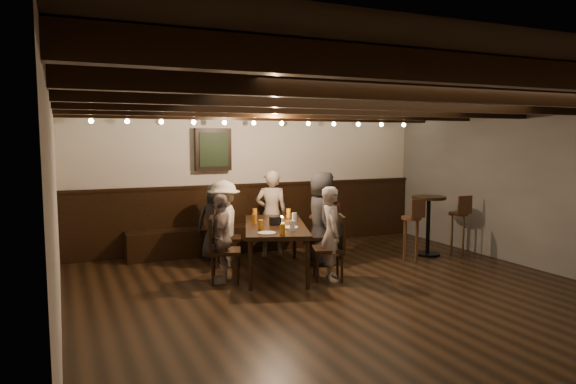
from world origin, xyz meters
name	(u,v)px	position (x,y,z in m)	size (l,w,h in m)	color
room	(267,195)	(-0.29, 2.21, 1.07)	(7.00, 7.00, 7.00)	black
dining_table	(275,228)	(-0.39, 1.64, 0.65)	(1.42, 2.05, 0.70)	black
chair_left_near	(226,248)	(-0.92, 2.31, 0.27)	(0.52, 0.52, 0.89)	black
chair_left_far	(224,262)	(-1.22, 1.46, 0.27)	(0.52, 0.52, 0.89)	black
chair_right_near	(320,246)	(0.44, 1.83, 0.28)	(0.53, 0.53, 0.90)	black
chair_right_far	(329,260)	(0.14, 0.98, 0.27)	(0.52, 0.52, 0.90)	black
person_bench_left	(216,221)	(-0.94, 2.79, 0.61)	(0.60, 0.39, 1.23)	black
person_bench_centre	(271,213)	(-0.04, 2.63, 0.71)	(0.52, 0.34, 1.42)	gray
person_bench_right	(327,221)	(0.76, 2.19, 0.60)	(0.59, 0.46, 1.21)	maroon
person_left_near	(224,223)	(-0.95, 2.32, 0.66)	(0.85, 0.49, 1.31)	#BDB5A0
person_left_far	(221,238)	(-1.25, 1.47, 0.60)	(0.71, 0.29, 1.21)	gray
person_right_near	(322,218)	(0.46, 1.82, 0.72)	(0.70, 0.46, 1.43)	black
person_right_far	(332,233)	(0.17, 0.97, 0.65)	(0.47, 0.31, 1.29)	gray
pint_a	(255,213)	(-0.42, 2.40, 0.77)	(0.07, 0.07, 0.14)	#BF7219
pint_b	(289,213)	(0.06, 2.17, 0.77)	(0.07, 0.07, 0.14)	#BF7219
pint_c	(254,219)	(-0.64, 1.84, 0.77)	(0.07, 0.07, 0.14)	#BF7219
pint_d	(295,217)	(-0.04, 1.73, 0.77)	(0.07, 0.07, 0.14)	silver
pint_e	(261,225)	(-0.75, 1.29, 0.77)	(0.07, 0.07, 0.14)	#BF7219
pint_f	(292,226)	(-0.39, 1.06, 0.77)	(0.07, 0.07, 0.14)	silver
pint_g	(283,229)	(-0.61, 0.87, 0.77)	(0.07, 0.07, 0.14)	#BF7219
plate_near	(267,233)	(-0.77, 1.03, 0.71)	(0.24, 0.24, 0.01)	white
plate_far	(289,227)	(-0.32, 1.30, 0.71)	(0.24, 0.24, 0.01)	white
condiment_caddy	(275,221)	(-0.41, 1.60, 0.76)	(0.15, 0.10, 0.12)	black
candle	(282,219)	(-0.18, 1.89, 0.73)	(0.05, 0.05, 0.05)	beige
high_top_table	(428,217)	(2.35, 1.62, 0.65)	(0.56, 0.56, 0.99)	black
bar_stool_left	(411,238)	(1.85, 1.42, 0.37)	(0.32, 0.33, 1.00)	#342110
bar_stool_right	(458,232)	(2.85, 1.47, 0.37)	(0.32, 0.32, 1.00)	#342110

